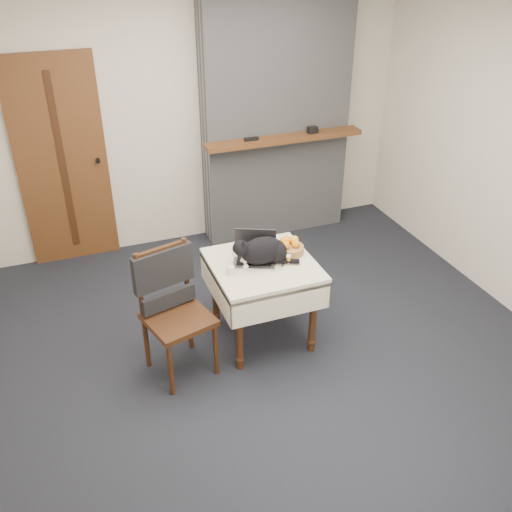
{
  "coord_description": "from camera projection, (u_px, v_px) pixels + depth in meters",
  "views": [
    {
      "loc": [
        -1.28,
        -3.37,
        2.94
      ],
      "look_at": [
        0.01,
        0.04,
        0.8
      ],
      "focal_mm": 40.0,
      "sensor_mm": 36.0,
      "label": 1
    }
  ],
  "objects": [
    {
      "name": "cream_jar",
      "position": [
        231.0,
        270.0,
        4.18
      ],
      "size": [
        0.06,
        0.06,
        0.07
      ],
      "primitive_type": "cylinder",
      "color": "silver",
      "rests_on": "side_table"
    },
    {
      "name": "side_table",
      "position": [
        263.0,
        276.0,
        4.4
      ],
      "size": [
        0.78,
        0.78,
        0.7
      ],
      "color": "#3C1F10",
      "rests_on": "ground"
    },
    {
      "name": "door",
      "position": [
        62.0,
        163.0,
        5.32
      ],
      "size": [
        0.82,
        0.1,
        2.0
      ],
      "color": "brown",
      "rests_on": "ground"
    },
    {
      "name": "fruit_basket",
      "position": [
        289.0,
        247.0,
        4.45
      ],
      "size": [
        0.22,
        0.22,
        0.13
      ],
      "color": "#AF7B46",
      "rests_on": "side_table"
    },
    {
      "name": "pill_bottle",
      "position": [
        289.0,
        260.0,
        4.31
      ],
      "size": [
        0.04,
        0.04,
        0.08
      ],
      "color": "#A76914",
      "rests_on": "side_table"
    },
    {
      "name": "laptop",
      "position": [
        255.0,
        253.0,
        4.35
      ],
      "size": [
        0.4,
        0.38,
        0.24
      ],
      "rotation": [
        0.0,
        0.0,
        -0.43
      ],
      "color": "#B7B7BC",
      "rests_on": "side_table"
    },
    {
      "name": "ground",
      "position": [
        257.0,
        345.0,
        4.59
      ],
      "size": [
        4.5,
        4.5,
        0.0
      ],
      "primitive_type": "plane",
      "color": "black",
      "rests_on": "ground"
    },
    {
      "name": "cat",
      "position": [
        263.0,
        251.0,
        4.29
      ],
      "size": [
        0.5,
        0.24,
        0.25
      ],
      "rotation": [
        0.0,
        0.0,
        -0.04
      ],
      "color": "black",
      "rests_on": "side_table"
    },
    {
      "name": "room_shell",
      "position": [
        234.0,
        113.0,
        4.08
      ],
      "size": [
        4.52,
        4.01,
        2.61
      ],
      "color": "beige",
      "rests_on": "ground"
    },
    {
      "name": "chimney",
      "position": [
        276.0,
        113.0,
        5.7
      ],
      "size": [
        1.62,
        0.48,
        2.6
      ],
      "color": "gray",
      "rests_on": "ground"
    },
    {
      "name": "desk_clutter",
      "position": [
        284.0,
        257.0,
        4.41
      ],
      "size": [
        0.11,
        0.1,
        0.01
      ],
      "primitive_type": "cube",
      "rotation": [
        0.0,
        0.0,
        0.71
      ],
      "color": "black",
      "rests_on": "side_table"
    },
    {
      "name": "chair",
      "position": [
        170.0,
        294.0,
        4.09
      ],
      "size": [
        0.55,
        0.54,
        0.99
      ],
      "rotation": [
        0.0,
        0.0,
        0.27
      ],
      "color": "#3C1F10",
      "rests_on": "ground"
    }
  ]
}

